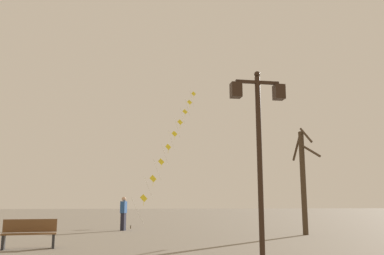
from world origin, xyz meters
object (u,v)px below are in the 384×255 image
(kite_train, at_px, (172,139))
(kite_flyer, at_px, (124,213))
(park_bench, at_px, (29,234))
(twin_lantern_lamp_post, at_px, (259,126))
(bare_tree, at_px, (303,177))

(kite_train, height_order, kite_flyer, kite_train)
(kite_train, relative_size, park_bench, 8.98)
(kite_train, bearing_deg, twin_lantern_lamp_post, -90.76)
(kite_flyer, height_order, park_bench, kite_flyer)
(twin_lantern_lamp_post, height_order, kite_train, kite_train)
(twin_lantern_lamp_post, bearing_deg, kite_flyer, 105.99)
(kite_flyer, distance_m, bare_tree, 9.23)
(park_bench, bearing_deg, bare_tree, 11.38)
(kite_train, xyz_separation_m, bare_tree, (4.35, -13.52, -3.76))
(twin_lantern_lamp_post, bearing_deg, bare_tree, 57.91)
(kite_train, bearing_deg, kite_flyer, -111.60)
(twin_lantern_lamp_post, relative_size, kite_flyer, 2.87)
(twin_lantern_lamp_post, distance_m, kite_train, 21.10)
(twin_lantern_lamp_post, height_order, park_bench, twin_lantern_lamp_post)
(kite_flyer, xyz_separation_m, bare_tree, (7.99, -4.34, 1.64))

